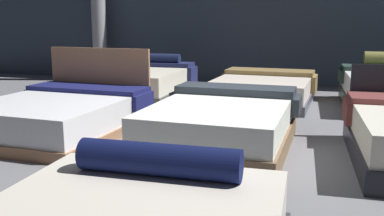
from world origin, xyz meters
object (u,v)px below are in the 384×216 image
object	(u,v)px
bed_4	(221,125)
bed_6	(143,82)
bed_3	(61,114)
support_pillar	(98,3)
bed_7	(263,89)

from	to	relation	value
bed_4	bed_6	world-z (taller)	bed_6
bed_3	support_pillar	size ratio (longest dim) A/B	0.60
bed_4	bed_7	size ratio (longest dim) A/B	1.00
bed_6	bed_7	bearing A→B (deg)	-2.64
bed_4	bed_7	world-z (taller)	bed_4
bed_6	support_pillar	xyz separation A→B (m)	(-1.76, 1.67, 1.50)
bed_6	bed_7	distance (m)	2.24
bed_7	support_pillar	distance (m)	4.63
bed_3	bed_6	size ratio (longest dim) A/B	1.01
bed_3	bed_4	world-z (taller)	bed_3
bed_6	support_pillar	size ratio (longest dim) A/B	0.59
bed_4	support_pillar	size ratio (longest dim) A/B	0.57
bed_4	support_pillar	distance (m)	6.20
bed_7	bed_6	bearing A→B (deg)	-179.26
bed_6	bed_7	xyz separation A→B (m)	(2.24, -0.09, -0.03)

